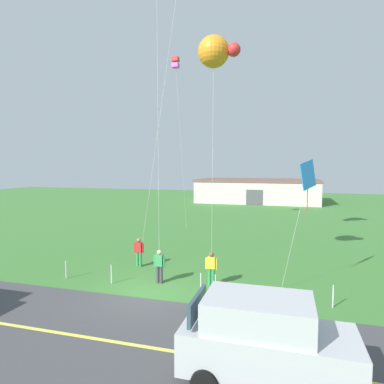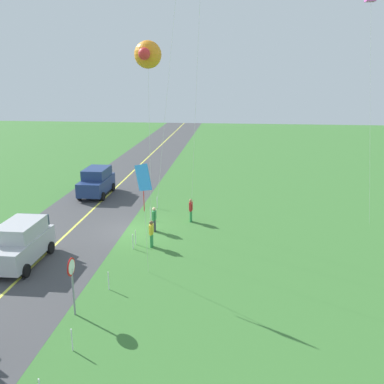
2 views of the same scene
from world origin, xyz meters
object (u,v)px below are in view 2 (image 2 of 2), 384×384
at_px(person_adult_companion, 191,210).
at_px(person_child_watcher, 151,233).
at_px(car_parked_west_near, 96,181).
at_px(kite_green_far, 143,179).
at_px(stop_sign, 72,275).
at_px(person_adult_near, 154,219).
at_px(car_suv_foreground, 21,243).
at_px(kite_yellow_high, 148,55).

distance_m(person_adult_companion, person_child_watcher, 4.87).
height_order(car_parked_west_near, kite_green_far, kite_green_far).
bearing_deg(person_adult_companion, car_parked_west_near, -84.12).
distance_m(car_parked_west_near, stop_sign, 18.15).
height_order(person_adult_near, kite_green_far, kite_green_far).
distance_m(car_suv_foreground, kite_green_far, 8.12).
height_order(car_suv_foreground, kite_green_far, kite_green_far).
xyz_separation_m(person_adult_near, kite_yellow_high, (2.57, 0.39, 9.78)).
height_order(car_suv_foreground, car_parked_west_near, same).
xyz_separation_m(stop_sign, person_adult_near, (-9.80, 1.50, -0.94)).
bearing_deg(person_adult_near, person_adult_companion, 100.07).
relative_size(person_child_watcher, kite_green_far, 0.27).
bearing_deg(car_suv_foreground, kite_green_far, 79.24).
relative_size(person_child_watcher, kite_yellow_high, 0.14).
bearing_deg(car_suv_foreground, car_parked_west_near, -179.13).
distance_m(kite_yellow_high, kite_green_far, 6.88).
height_order(car_parked_west_near, person_adult_near, car_parked_west_near).
bearing_deg(stop_sign, kite_green_far, 143.16).
height_order(person_adult_companion, kite_green_far, kite_green_far).
distance_m(person_child_watcher, kite_yellow_high, 9.78).
bearing_deg(stop_sign, car_parked_west_near, -164.67).
distance_m(stop_sign, kite_green_far, 5.16).
height_order(car_suv_foreground, person_child_watcher, car_suv_foreground).
distance_m(car_parked_west_near, kite_yellow_high, 15.49).
relative_size(car_suv_foreground, person_child_watcher, 2.75).
xyz_separation_m(stop_sign, person_child_watcher, (-7.33, 1.81, -0.94)).
bearing_deg(person_adult_companion, kite_yellow_high, 19.38).
distance_m(stop_sign, person_adult_companion, 12.43).
relative_size(stop_sign, person_adult_near, 1.60).
relative_size(person_adult_companion, kite_green_far, 0.27).
relative_size(stop_sign, kite_yellow_high, 0.23).
bearing_deg(person_child_watcher, stop_sign, 20.85).
bearing_deg(stop_sign, person_child_watcher, 166.15).
height_order(stop_sign, kite_green_far, kite_green_far).
bearing_deg(kite_yellow_high, stop_sign, -14.67).
xyz_separation_m(car_parked_west_near, kite_yellow_high, (10.26, 6.69, 9.49)).
bearing_deg(person_adult_companion, stop_sign, 22.81).
bearing_deg(person_adult_companion, person_child_watcher, 18.02).
bearing_deg(car_suv_foreground, stop_sign, 45.65).
xyz_separation_m(stop_sign, person_adult_companion, (-11.85, 3.61, -0.94)).
bearing_deg(car_parked_west_near, person_adult_companion, 56.13).
bearing_deg(person_child_watcher, car_suv_foreground, -31.40).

